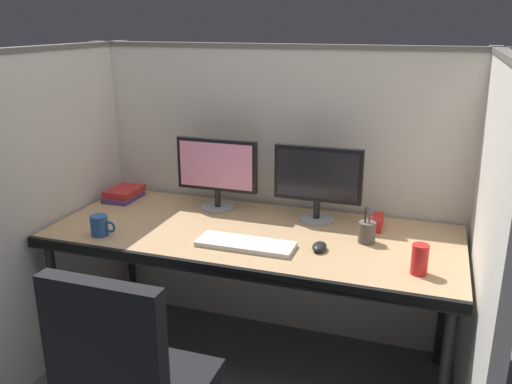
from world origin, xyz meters
The scene contains 13 objects.
cubicle_partition_rear centered at (0.00, 0.74, 0.79)m, with size 2.21×0.06×1.57m.
cubicle_partition_left centered at (-0.99, 0.20, 0.79)m, with size 0.06×1.41×1.57m.
cubicle_partition_right centered at (0.99, 0.20, 0.79)m, with size 0.06×1.41×1.57m.
desk centered at (0.00, 0.29, 0.69)m, with size 1.90×0.80×0.74m.
monitor_left centered at (-0.28, 0.54, 0.96)m, with size 0.43×0.17×0.37m.
monitor_right centered at (0.25, 0.54, 0.96)m, with size 0.43×0.17×0.37m.
keyboard_main centered at (0.03, 0.13, 0.75)m, with size 0.43×0.15×0.02m, color silver.
computer_mouse centered at (0.34, 0.19, 0.76)m, with size 0.06×0.10×0.04m.
red_stapler centered at (0.55, 0.54, 0.77)m, with size 0.04×0.15×0.06m, color red.
pen_cup centered at (0.52, 0.34, 0.79)m, with size 0.08×0.08×0.17m.
soda_can centered at (0.76, 0.09, 0.80)m, with size 0.07×0.07×0.12m, color red.
coffee_mug centered at (-0.65, 0.03, 0.79)m, with size 0.13×0.08×0.09m.
book_stack centered at (-0.83, 0.53, 0.77)m, with size 0.15×0.23×0.06m.
Camera 1 is at (0.76, -1.91, 1.69)m, focal length 37.69 mm.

